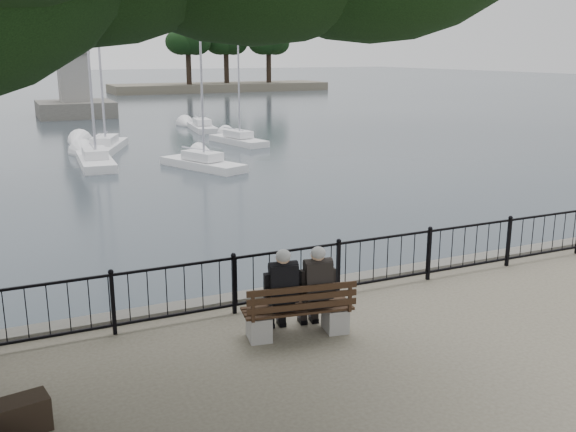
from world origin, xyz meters
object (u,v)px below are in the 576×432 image
bench (298,317)px  person_right (315,292)px  person_left (281,295)px  lion_monument (74,90)px

bench → person_right: size_ratio=1.24×
person_left → person_right: (0.54, -0.09, 0.00)m
bench → lion_monument: lion_monument is taller
bench → lion_monument: (2.40, 48.69, 0.92)m
bench → person_right: bearing=9.1°
person_left → bench: bearing=-30.8°
bench → lion_monument: bearing=87.2°
person_right → lion_monument: (2.09, 48.64, 0.57)m
person_left → person_right: bearing=-9.4°
person_left → person_right: 0.55m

